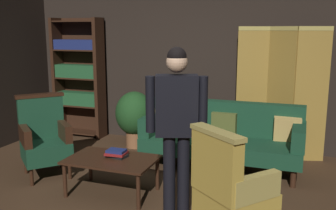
% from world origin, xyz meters
% --- Properties ---
extents(ground_plane, '(10.00, 10.00, 0.00)m').
position_xyz_m(ground_plane, '(0.00, 0.00, 0.00)').
color(ground_plane, '#3D2819').
extents(back_wall, '(7.20, 0.10, 2.80)m').
position_xyz_m(back_wall, '(0.00, 2.45, 1.40)').
color(back_wall, black).
rests_on(back_wall, ground_plane).
extents(folding_screen, '(1.28, 0.28, 1.90)m').
position_xyz_m(folding_screen, '(1.23, 2.17, 0.99)').
color(folding_screen, olive).
rests_on(folding_screen, ground_plane).
extents(bookshelf, '(0.90, 0.32, 2.05)m').
position_xyz_m(bookshelf, '(-2.15, 2.19, 1.05)').
color(bookshelf, black).
rests_on(bookshelf, ground_plane).
extents(velvet_couch, '(2.12, 0.78, 0.88)m').
position_xyz_m(velvet_couch, '(0.55, 1.45, 0.45)').
color(velvet_couch, black).
rests_on(velvet_couch, ground_plane).
extents(coffee_table, '(1.00, 0.64, 0.42)m').
position_xyz_m(coffee_table, '(-0.45, 0.16, 0.37)').
color(coffee_table, black).
rests_on(coffee_table, ground_plane).
extents(armchair_gilt_accent, '(0.81, 0.81, 1.04)m').
position_xyz_m(armchair_gilt_accent, '(1.00, -0.37, 0.49)').
color(armchair_gilt_accent, tan).
rests_on(armchair_gilt_accent, ground_plane).
extents(armchair_wing_left, '(0.82, 0.82, 1.04)m').
position_xyz_m(armchair_wing_left, '(-1.54, 0.39, 0.49)').
color(armchair_wing_left, black).
rests_on(armchair_wing_left, ground_plane).
extents(standing_figure, '(0.56, 0.33, 1.70)m').
position_xyz_m(standing_figure, '(0.43, -0.14, 1.03)').
color(standing_figure, black).
rests_on(standing_figure, ground_plane).
extents(potted_plant, '(0.60, 0.60, 0.90)m').
position_xyz_m(potted_plant, '(-0.95, 1.88, 0.52)').
color(potted_plant, brown).
rests_on(potted_plant, ground_plane).
extents(book_black_cloth, '(0.27, 0.18, 0.03)m').
position_xyz_m(book_black_cloth, '(-0.42, 0.23, 0.44)').
color(book_black_cloth, black).
rests_on(book_black_cloth, coffee_table).
extents(book_red_leather, '(0.24, 0.21, 0.03)m').
position_xyz_m(book_red_leather, '(-0.42, 0.23, 0.46)').
color(book_red_leather, maroon).
rests_on(book_red_leather, book_black_cloth).
extents(book_navy_cloth, '(0.21, 0.15, 0.03)m').
position_xyz_m(book_navy_cloth, '(-0.42, 0.23, 0.49)').
color(book_navy_cloth, navy).
rests_on(book_navy_cloth, book_red_leather).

